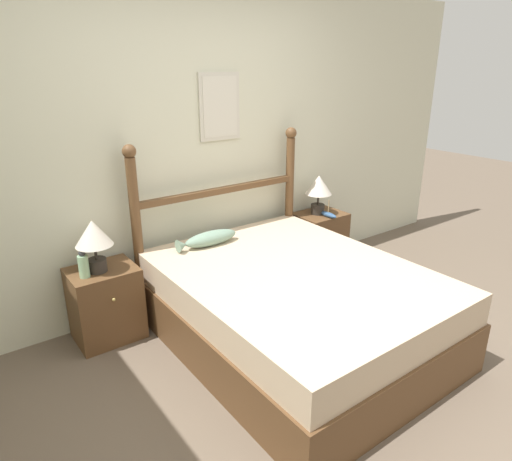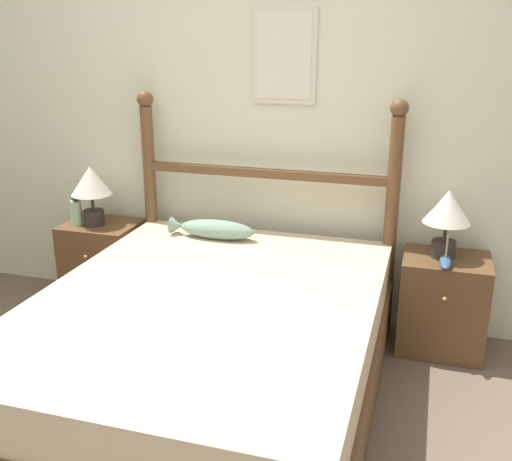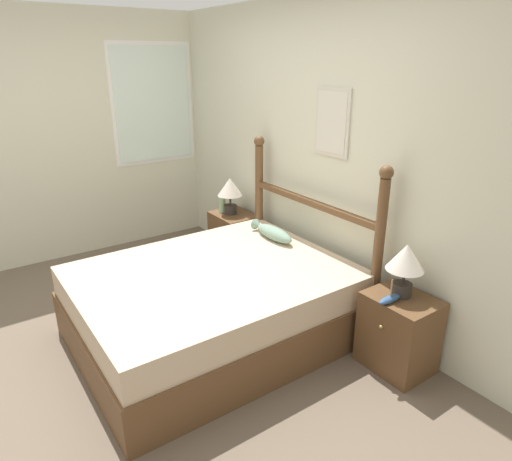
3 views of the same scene
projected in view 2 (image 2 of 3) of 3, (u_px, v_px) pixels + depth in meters
name	position (u px, v px, depth m)	size (l,w,h in m)	color
wall_back	(243.00, 110.00, 3.60)	(6.40, 0.08, 2.55)	beige
bed	(208.00, 351.00, 2.85)	(1.57, 2.01, 0.57)	brown
headboard	(264.00, 200.00, 3.57)	(1.59, 0.10, 1.39)	brown
nightstand_left	(104.00, 263.00, 3.93)	(0.47, 0.40, 0.55)	brown
nightstand_right	(442.00, 304.00, 3.35)	(0.47, 0.40, 0.55)	brown
table_lamp_left	(91.00, 185.00, 3.75)	(0.25, 0.25, 0.38)	#2D2823
table_lamp_right	(447.00, 212.00, 3.20)	(0.25, 0.25, 0.38)	#2D2823
bottle	(76.00, 211.00, 3.80)	(0.07, 0.07, 0.20)	#99C699
model_boat	(445.00, 261.00, 3.15)	(0.06, 0.21, 0.17)	#335684
fish_pillow	(213.00, 229.00, 3.50)	(0.52, 0.14, 0.11)	gray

